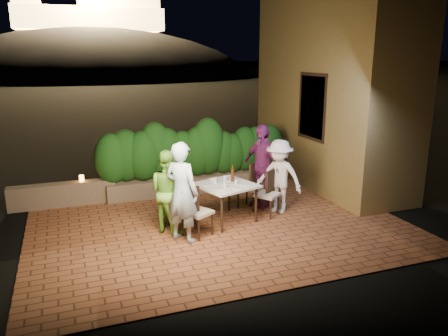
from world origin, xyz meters
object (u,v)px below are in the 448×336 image
diner_white (279,176)px  diner_blue (182,192)px  bowl (213,180)px  chair_left_front (198,211)px  diner_purple (262,166)px  chair_right_front (267,194)px  dining_table (226,203)px  chair_right_back (250,186)px  diner_green (168,191)px  chair_left_back (182,202)px  parapet_lamp (82,178)px  beer_bottle (233,173)px

diner_white → diner_blue: bearing=-111.4°
bowl → chair_left_front: chair_left_front is taller
diner_purple → chair_right_front: bearing=-32.3°
dining_table → chair_right_back: 0.92m
dining_table → diner_green: diner_green is taller
chair_left_back → diner_blue: (-0.14, -0.59, 0.38)m
chair_right_front → diner_green: bearing=-34.9°
diner_green → bowl: bearing=-102.4°
diner_blue → parapet_lamp: 3.10m
beer_bottle → parapet_lamp: size_ratio=2.42×
chair_left_front → parapet_lamp: 3.17m
chair_right_front → diner_green: diner_green is taller
chair_left_front → diner_blue: bearing=167.5°
bowl → chair_left_front: 1.03m
chair_left_front → diner_white: 2.04m
chair_right_back → diner_blue: 2.15m
bowl → beer_bottle: bearing=-25.3°
dining_table → diner_blue: (-1.03, -0.61, 0.51)m
chair_left_front → parapet_lamp: chair_left_front is taller
chair_left_front → diner_blue: 0.53m
chair_right_front → beer_bottle: bearing=-48.3°
bowl → diner_purple: bearing=13.7°
chair_right_back → parapet_lamp: size_ratio=6.82×
chair_left_back → diner_purple: (1.93, 0.61, 0.39)m
beer_bottle → chair_right_front: size_ratio=0.37×
beer_bottle → parapet_lamp: (-2.77, 1.92, -0.35)m
dining_table → chair_right_front: size_ratio=1.11×
diner_green → diner_purple: size_ratio=0.87×
diner_blue → bowl: bearing=-82.5°
chair_left_back → diner_blue: diner_blue is taller
chair_left_back → diner_green: 0.39m
beer_bottle → chair_left_front: (-0.91, -0.64, -0.45)m
chair_left_front → parapet_lamp: size_ratio=6.67×
parapet_lamp → chair_right_back: bearing=-24.6°
diner_purple → chair_right_back: bearing=-97.0°
chair_left_front → diner_green: size_ratio=0.61×
dining_table → beer_bottle: bearing=35.2°
beer_bottle → diner_purple: 0.96m
chair_right_back → parapet_lamp: 3.66m
bowl → diner_green: (-1.00, -0.40, -0.00)m
chair_right_front → diner_white: bearing=160.0°
dining_table → beer_bottle: (0.19, 0.14, 0.54)m
chair_left_front → chair_left_back: size_ratio=0.93×
bowl → chair_right_back: bearing=14.5°
diner_white → parapet_lamp: bearing=-156.5°
chair_left_front → diner_purple: (1.76, 1.10, 0.42)m
beer_bottle → diner_white: diner_white is taller
chair_left_back → dining_table: bearing=-4.5°
chair_right_front → dining_table: bearing=-37.5°
diner_white → diner_purple: diner_purple is taller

